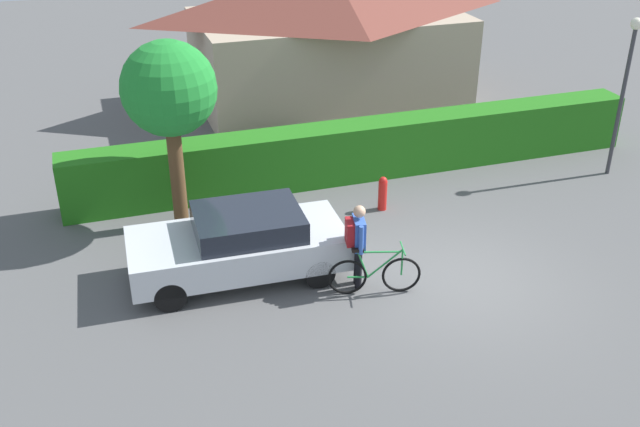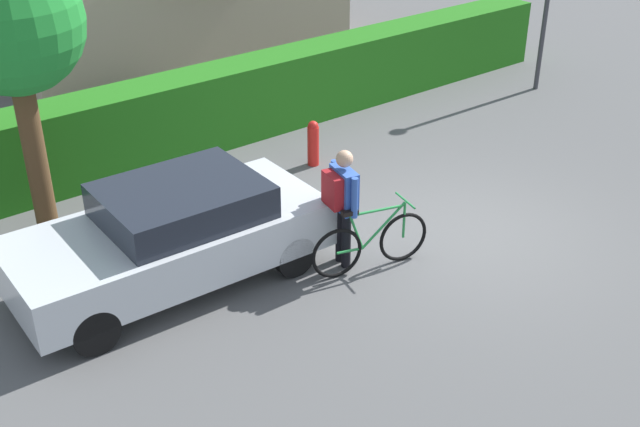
% 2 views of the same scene
% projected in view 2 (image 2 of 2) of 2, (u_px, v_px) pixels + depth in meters
% --- Properties ---
extents(ground_plane, '(60.00, 60.00, 0.00)m').
position_uv_depth(ground_plane, '(461.00, 233.00, 11.75)').
color(ground_plane, '#565656').
extents(hedge_row, '(14.44, 0.90, 1.39)m').
position_uv_depth(hedge_row, '(263.00, 94.00, 14.91)').
color(hedge_row, '#247019').
rests_on(hedge_row, ground).
extents(parked_car_near, '(4.18, 1.95, 1.36)m').
position_uv_depth(parked_car_near, '(172.00, 234.00, 10.29)').
color(parked_car_near, silver).
rests_on(parked_car_near, ground).
extents(bicycle, '(1.71, 0.59, 0.97)m').
position_uv_depth(bicycle, '(371.00, 243.00, 10.70)').
color(bicycle, black).
rests_on(bicycle, ground).
extents(person_rider, '(0.43, 0.67, 1.70)m').
position_uv_depth(person_rider, '(342.00, 197.00, 10.50)').
color(person_rider, black).
rests_on(person_rider, ground).
extents(tree_kerbside, '(1.96, 1.96, 4.08)m').
position_uv_depth(tree_kerbside, '(11.00, 26.00, 10.45)').
color(tree_kerbside, brown).
rests_on(tree_kerbside, ground).
extents(fire_hydrant, '(0.20, 0.20, 0.81)m').
position_uv_depth(fire_hydrant, '(313.00, 143.00, 13.63)').
color(fire_hydrant, red).
rests_on(fire_hydrant, ground).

